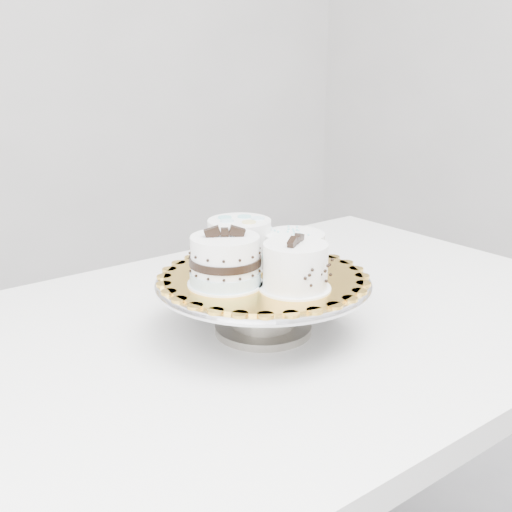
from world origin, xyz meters
TOP-DOWN VIEW (x-y plane):
  - table at (-0.01, 0.11)m, footprint 1.25×0.85m
  - cake_stand at (-0.06, 0.07)m, footprint 0.34×0.34m
  - cake_board at (-0.06, 0.07)m, footprint 0.39×0.39m
  - cake_swirl at (-0.06, -0.00)m, footprint 0.13×0.13m
  - cake_banded at (-0.13, 0.08)m, footprint 0.14×0.14m
  - cake_dots at (-0.05, 0.14)m, footprint 0.12×0.12m
  - cake_ribbon at (0.01, 0.07)m, footprint 0.12×0.12m

SIDE VIEW (x-z plane):
  - table at x=-0.01m, z-range 0.30..1.05m
  - cake_stand at x=-0.06m, z-range 0.77..0.86m
  - cake_board at x=-0.06m, z-range 0.84..0.85m
  - cake_ribbon at x=0.01m, z-range 0.84..0.90m
  - cake_swirl at x=-0.06m, z-range 0.84..0.92m
  - cake_banded at x=-0.13m, z-range 0.83..0.93m
  - cake_dots at x=-0.05m, z-range 0.85..0.92m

